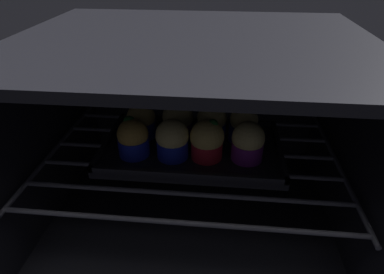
{
  "coord_description": "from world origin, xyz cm",
  "views": [
    {
      "loc": [
        5.15,
        -30.65,
        48.55
      ],
      "look_at": [
        0.0,
        21.23,
        17.23
      ],
      "focal_mm": 30.36,
      "sensor_mm": 36.0,
      "label": 1
    }
  ],
  "objects_px": {
    "muffin_row0_col2": "(207,140)",
    "baking_tray": "(192,148)",
    "muffin_row1_col1": "(178,121)",
    "muffin_row1_col3": "(244,125)",
    "muffin_row1_col0": "(141,121)",
    "muffin_row0_col1": "(172,140)",
    "muffin_row1_col2": "(212,122)",
    "muffin_row0_col0": "(133,138)",
    "muffin_row0_col3": "(248,142)"
  },
  "relations": [
    {
      "from": "muffin_row0_col2",
      "to": "baking_tray",
      "type": "bearing_deg",
      "value": 132.29
    },
    {
      "from": "baking_tray",
      "to": "muffin_row1_col1",
      "type": "relative_size",
      "value": 4.61
    },
    {
      "from": "muffin_row1_col3",
      "to": "muffin_row1_col0",
      "type": "bearing_deg",
      "value": -178.74
    },
    {
      "from": "muffin_row0_col1",
      "to": "muffin_row0_col2",
      "type": "bearing_deg",
      "value": 3.66
    },
    {
      "from": "baking_tray",
      "to": "muffin_row1_col2",
      "type": "relative_size",
      "value": 4.54
    },
    {
      "from": "muffin_row0_col0",
      "to": "muffin_row1_col3",
      "type": "xyz_separation_m",
      "value": [
        0.2,
        0.07,
        -0.0
      ]
    },
    {
      "from": "muffin_row0_col1",
      "to": "muffin_row1_col1",
      "type": "distance_m",
      "value": 0.07
    },
    {
      "from": "muffin_row0_col0",
      "to": "muffin_row1_col3",
      "type": "bearing_deg",
      "value": 19.84
    },
    {
      "from": "muffin_row0_col1",
      "to": "muffin_row0_col3",
      "type": "xyz_separation_m",
      "value": [
        0.13,
        0.01,
        -0.0
      ]
    },
    {
      "from": "muffin_row0_col2",
      "to": "muffin_row0_col3",
      "type": "bearing_deg",
      "value": 1.85
    },
    {
      "from": "muffin_row0_col1",
      "to": "muffin_row1_col0",
      "type": "height_order",
      "value": "muffin_row0_col1"
    },
    {
      "from": "muffin_row1_col2",
      "to": "muffin_row1_col3",
      "type": "bearing_deg",
      "value": 1.23
    },
    {
      "from": "muffin_row0_col3",
      "to": "muffin_row1_col1",
      "type": "bearing_deg",
      "value": 153.14
    },
    {
      "from": "muffin_row0_col0",
      "to": "muffin_row1_col2",
      "type": "distance_m",
      "value": 0.15
    },
    {
      "from": "muffin_row0_col2",
      "to": "muffin_row1_col1",
      "type": "xyz_separation_m",
      "value": [
        -0.06,
        0.07,
        -0.0
      ]
    },
    {
      "from": "baking_tray",
      "to": "muffin_row0_col0",
      "type": "height_order",
      "value": "muffin_row0_col0"
    },
    {
      "from": "muffin_row1_col1",
      "to": "baking_tray",
      "type": "bearing_deg",
      "value": -49.19
    },
    {
      "from": "muffin_row0_col0",
      "to": "muffin_row0_col2",
      "type": "xyz_separation_m",
      "value": [
        0.13,
        0.0,
        0.0
      ]
    },
    {
      "from": "muffin_row1_col0",
      "to": "muffin_row0_col0",
      "type": "bearing_deg",
      "value": -89.25
    },
    {
      "from": "muffin_row1_col0",
      "to": "muffin_row1_col3",
      "type": "bearing_deg",
      "value": 1.26
    },
    {
      "from": "muffin_row0_col2",
      "to": "muffin_row1_col2",
      "type": "distance_m",
      "value": 0.07
    },
    {
      "from": "baking_tray",
      "to": "muffin_row1_col2",
      "type": "xyz_separation_m",
      "value": [
        0.03,
        0.03,
        0.04
      ]
    },
    {
      "from": "muffin_row0_col1",
      "to": "muffin_row1_col2",
      "type": "bearing_deg",
      "value": 47.11
    },
    {
      "from": "muffin_row1_col1",
      "to": "muffin_row0_col1",
      "type": "bearing_deg",
      "value": -89.56
    },
    {
      "from": "muffin_row0_col3",
      "to": "muffin_row1_col0",
      "type": "bearing_deg",
      "value": 163.18
    },
    {
      "from": "muffin_row1_col1",
      "to": "muffin_row1_col3",
      "type": "height_order",
      "value": "muffin_row1_col1"
    },
    {
      "from": "baking_tray",
      "to": "muffin_row1_col0",
      "type": "relative_size",
      "value": 4.87
    },
    {
      "from": "muffin_row0_col2",
      "to": "muffin_row1_col1",
      "type": "relative_size",
      "value": 1.05
    },
    {
      "from": "muffin_row0_col2",
      "to": "muffin_row1_col3",
      "type": "bearing_deg",
      "value": 45.93
    },
    {
      "from": "muffin_row1_col0",
      "to": "muffin_row0_col1",
      "type": "bearing_deg",
      "value": -43.36
    },
    {
      "from": "baking_tray",
      "to": "muffin_row1_col1",
      "type": "distance_m",
      "value": 0.06
    },
    {
      "from": "muffin_row0_col3",
      "to": "muffin_row1_col2",
      "type": "distance_m",
      "value": 0.09
    },
    {
      "from": "muffin_row0_col0",
      "to": "muffin_row0_col2",
      "type": "bearing_deg",
      "value": 1.35
    },
    {
      "from": "baking_tray",
      "to": "muffin_row0_col3",
      "type": "xyz_separation_m",
      "value": [
        0.1,
        -0.03,
        0.04
      ]
    },
    {
      "from": "baking_tray",
      "to": "muffin_row0_col2",
      "type": "xyz_separation_m",
      "value": [
        0.03,
        -0.03,
        0.04
      ]
    },
    {
      "from": "muffin_row0_col1",
      "to": "muffin_row0_col2",
      "type": "height_order",
      "value": "muffin_row0_col2"
    },
    {
      "from": "muffin_row0_col1",
      "to": "muffin_row1_col1",
      "type": "relative_size",
      "value": 1.01
    },
    {
      "from": "muffin_row0_col0",
      "to": "muffin_row0_col3",
      "type": "xyz_separation_m",
      "value": [
        0.2,
        0.01,
        0.0
      ]
    },
    {
      "from": "muffin_row0_col0",
      "to": "muffin_row0_col2",
      "type": "height_order",
      "value": "muffin_row0_col2"
    },
    {
      "from": "muffin_row1_col2",
      "to": "muffin_row1_col3",
      "type": "height_order",
      "value": "muffin_row1_col2"
    },
    {
      "from": "muffin_row1_col1",
      "to": "muffin_row1_col2",
      "type": "relative_size",
      "value": 0.98
    },
    {
      "from": "muffin_row1_col0",
      "to": "muffin_row1_col2",
      "type": "bearing_deg",
      "value": 1.28
    },
    {
      "from": "muffin_row0_col2",
      "to": "muffin_row1_col3",
      "type": "height_order",
      "value": "muffin_row0_col2"
    },
    {
      "from": "muffin_row0_col1",
      "to": "muffin_row1_col1",
      "type": "xyz_separation_m",
      "value": [
        -0.0,
        0.07,
        -0.0
      ]
    },
    {
      "from": "muffin_row1_col3",
      "to": "muffin_row0_col3",
      "type": "bearing_deg",
      "value": -85.68
    },
    {
      "from": "muffin_row0_col0",
      "to": "muffin_row0_col1",
      "type": "relative_size",
      "value": 0.99
    },
    {
      "from": "muffin_row0_col1",
      "to": "muffin_row1_col1",
      "type": "bearing_deg",
      "value": 90.44
    },
    {
      "from": "muffin_row0_col3",
      "to": "muffin_row1_col2",
      "type": "xyz_separation_m",
      "value": [
        -0.07,
        0.06,
        0.0
      ]
    },
    {
      "from": "baking_tray",
      "to": "muffin_row0_col1",
      "type": "relative_size",
      "value": 4.55
    },
    {
      "from": "muffin_row0_col1",
      "to": "muffin_row1_col3",
      "type": "distance_m",
      "value": 0.15
    }
  ]
}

